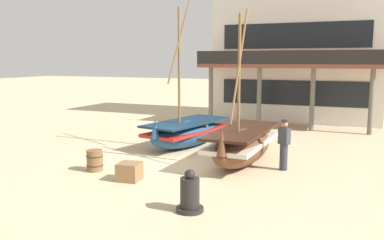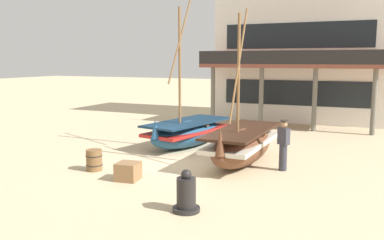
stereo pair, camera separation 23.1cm
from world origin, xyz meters
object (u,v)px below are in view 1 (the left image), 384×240
Objects in this scene: fishing_boat_centre_large at (243,144)px; wooden_barrel at (95,160)px; cargo_crate at (129,172)px; harbor_building_main at (300,38)px; fishing_boat_near_left at (187,132)px; fisherman_by_hull at (284,145)px; capstan_winch at (190,195)px.

fishing_boat_centre_large is 5.10m from wooden_barrel.
cargo_crate is at bearing -127.77° from fishing_boat_centre_large.
harbor_building_main reaches higher than wooden_barrel.
fishing_boat_near_left is 1.12× the size of fishing_boat_centre_large.
cargo_crate is at bearing -85.78° from fishing_boat_near_left.
fishing_boat_near_left is at bearing 147.72° from fishing_boat_centre_large.
wooden_barrel is (-1.24, -4.74, -0.26)m from fishing_boat_near_left.
fishing_boat_centre_large reaches higher than fisherman_by_hull.
fishing_boat_centre_large is at bearing -32.28° from fishing_boat_near_left.
fisherman_by_hull is 0.17× the size of harbor_building_main.
fisherman_by_hull is 13.53m from harbor_building_main.
wooden_barrel is at bearing -156.12° from fisherman_by_hull.
fishing_boat_near_left reaches higher than wooden_barrel.
fishing_boat_centre_large reaches higher than cargo_crate.
fishing_boat_centre_large is 1.54m from fisherman_by_hull.
harbor_building_main is at bearing 74.14° from fishing_boat_near_left.
fishing_boat_near_left is at bearing 75.37° from wooden_barrel.
harbor_building_main is (-1.46, 12.80, 4.12)m from fisherman_by_hull.
fisherman_by_hull is 6.26m from wooden_barrel.
harbor_building_main is (3.01, 10.59, 4.35)m from fishing_boat_near_left.
cargo_crate is 0.07× the size of harbor_building_main.
fishing_boat_centre_large is 13.18m from harbor_building_main.
fishing_boat_near_left is at bearing 94.22° from cargo_crate.
fishing_boat_centre_large is 4.25m from cargo_crate.
fishing_boat_near_left is 9.21× the size of cargo_crate.
fisherman_by_hull reaches higher than wooden_barrel.
cargo_crate is at bearing -143.65° from fisherman_by_hull.
wooden_barrel is at bearing 153.89° from capstan_winch.
fishing_boat_near_left is at bearing 114.21° from capstan_winch.
fishing_boat_centre_large is at bearing 167.50° from fisherman_by_hull.
harbor_building_main reaches higher than cargo_crate.
harbor_building_main is (2.62, 15.81, 4.68)m from cargo_crate.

